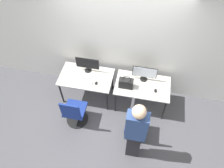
{
  "coord_description": "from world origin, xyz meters",
  "views": [
    {
      "loc": [
        0.54,
        -2.58,
        4.35
      ],
      "look_at": [
        0.0,
        0.14,
        0.85
      ],
      "focal_mm": 35.0,
      "sensor_mm": 36.0,
      "label": 1
    }
  ],
  "objects_px": {
    "monitor_right": "(145,73)",
    "mouse_right": "(155,91)",
    "person_right": "(136,132)",
    "office_chair_left": "(75,113)",
    "keyboard_left": "(84,82)",
    "handbag": "(126,83)",
    "mouse_left": "(96,83)",
    "monitor_left": "(87,64)",
    "keyboard_right": "(142,90)",
    "office_chair_right": "(136,128)"
  },
  "relations": [
    {
      "from": "office_chair_left",
      "to": "keyboard_right",
      "type": "relative_size",
      "value": 2.38
    },
    {
      "from": "person_right",
      "to": "mouse_left",
      "type": "bearing_deg",
      "value": 132.25
    },
    {
      "from": "office_chair_left",
      "to": "office_chair_right",
      "type": "bearing_deg",
      "value": -4.2
    },
    {
      "from": "mouse_right",
      "to": "office_chair_right",
      "type": "bearing_deg",
      "value": -110.73
    },
    {
      "from": "mouse_left",
      "to": "mouse_right",
      "type": "bearing_deg",
      "value": 2.09
    },
    {
      "from": "keyboard_right",
      "to": "person_right",
      "type": "height_order",
      "value": "person_right"
    },
    {
      "from": "mouse_left",
      "to": "monitor_left",
      "type": "bearing_deg",
      "value": 128.53
    },
    {
      "from": "keyboard_right",
      "to": "handbag",
      "type": "xyz_separation_m",
      "value": [
        -0.35,
        0.03,
        0.11
      ]
    },
    {
      "from": "monitor_left",
      "to": "monitor_right",
      "type": "relative_size",
      "value": 1.0
    },
    {
      "from": "keyboard_left",
      "to": "monitor_left",
      "type": "bearing_deg",
      "value": 90.0
    },
    {
      "from": "handbag",
      "to": "keyboard_left",
      "type": "bearing_deg",
      "value": -176.57
    },
    {
      "from": "monitor_right",
      "to": "mouse_right",
      "type": "relative_size",
      "value": 5.76
    },
    {
      "from": "keyboard_left",
      "to": "handbag",
      "type": "relative_size",
      "value": 1.24
    },
    {
      "from": "monitor_left",
      "to": "office_chair_left",
      "type": "xyz_separation_m",
      "value": [
        -0.07,
        -0.94,
        -0.54
      ]
    },
    {
      "from": "keyboard_left",
      "to": "monitor_right",
      "type": "distance_m",
      "value": 1.31
    },
    {
      "from": "person_right",
      "to": "office_chair_left",
      "type": "bearing_deg",
      "value": 160.5
    },
    {
      "from": "mouse_right",
      "to": "person_right",
      "type": "bearing_deg",
      "value": -104.7
    },
    {
      "from": "mouse_left",
      "to": "mouse_right",
      "type": "height_order",
      "value": "same"
    },
    {
      "from": "monitor_left",
      "to": "person_right",
      "type": "bearing_deg",
      "value": -48.61
    },
    {
      "from": "monitor_left",
      "to": "mouse_left",
      "type": "distance_m",
      "value": 0.47
    },
    {
      "from": "person_right",
      "to": "handbag",
      "type": "distance_m",
      "value": 1.16
    },
    {
      "from": "monitor_left",
      "to": "office_chair_right",
      "type": "distance_m",
      "value": 1.7
    },
    {
      "from": "monitor_right",
      "to": "handbag",
      "type": "relative_size",
      "value": 1.73
    },
    {
      "from": "keyboard_left",
      "to": "person_right",
      "type": "bearing_deg",
      "value": -40.54
    },
    {
      "from": "keyboard_right",
      "to": "keyboard_left",
      "type": "bearing_deg",
      "value": -178.83
    },
    {
      "from": "monitor_left",
      "to": "keyboard_left",
      "type": "height_order",
      "value": "monitor_left"
    },
    {
      "from": "keyboard_left",
      "to": "office_chair_left",
      "type": "height_order",
      "value": "office_chair_left"
    },
    {
      "from": "mouse_left",
      "to": "person_right",
      "type": "bearing_deg",
      "value": -47.75
    },
    {
      "from": "person_right",
      "to": "monitor_right",
      "type": "bearing_deg",
      "value": 89.35
    },
    {
      "from": "mouse_right",
      "to": "office_chair_right",
      "type": "xyz_separation_m",
      "value": [
        -0.28,
        -0.74,
        -0.36
      ]
    },
    {
      "from": "monitor_right",
      "to": "mouse_right",
      "type": "xyz_separation_m",
      "value": [
        0.28,
        -0.27,
        -0.19
      ]
    },
    {
      "from": "monitor_left",
      "to": "mouse_left",
      "type": "bearing_deg",
      "value": -51.47
    },
    {
      "from": "office_chair_left",
      "to": "mouse_right",
      "type": "bearing_deg",
      "value": 22.04
    },
    {
      "from": "mouse_right",
      "to": "handbag",
      "type": "relative_size",
      "value": 0.3
    },
    {
      "from": "office_chair_left",
      "to": "handbag",
      "type": "distance_m",
      "value": 1.25
    },
    {
      "from": "keyboard_left",
      "to": "mouse_left",
      "type": "xyz_separation_m",
      "value": [
        0.27,
        0.01,
        0.01
      ]
    },
    {
      "from": "office_chair_left",
      "to": "office_chair_right",
      "type": "relative_size",
      "value": 1.0
    },
    {
      "from": "mouse_left",
      "to": "monitor_right",
      "type": "height_order",
      "value": "monitor_right"
    },
    {
      "from": "office_chair_left",
      "to": "monitor_right",
      "type": "xyz_separation_m",
      "value": [
        1.32,
        0.92,
        0.54
      ]
    },
    {
      "from": "monitor_right",
      "to": "office_chair_right",
      "type": "bearing_deg",
      "value": -90.33
    },
    {
      "from": "keyboard_left",
      "to": "mouse_left",
      "type": "relative_size",
      "value": 4.14
    },
    {
      "from": "monitor_left",
      "to": "keyboard_right",
      "type": "bearing_deg",
      "value": -14.32
    },
    {
      "from": "mouse_left",
      "to": "monitor_right",
      "type": "distance_m",
      "value": 1.05
    },
    {
      "from": "monitor_right",
      "to": "keyboard_right",
      "type": "relative_size",
      "value": 1.39
    },
    {
      "from": "mouse_right",
      "to": "monitor_left",
      "type": "bearing_deg",
      "value": 169.27
    },
    {
      "from": "mouse_left",
      "to": "handbag",
      "type": "bearing_deg",
      "value": 4.02
    },
    {
      "from": "office_chair_left",
      "to": "mouse_right",
      "type": "relative_size",
      "value": 9.84
    },
    {
      "from": "mouse_left",
      "to": "monitor_right",
      "type": "relative_size",
      "value": 0.17
    },
    {
      "from": "keyboard_left",
      "to": "office_chair_left",
      "type": "xyz_separation_m",
      "value": [
        -0.07,
        -0.59,
        -0.35
      ]
    },
    {
      "from": "person_right",
      "to": "handbag",
      "type": "height_order",
      "value": "person_right"
    }
  ]
}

